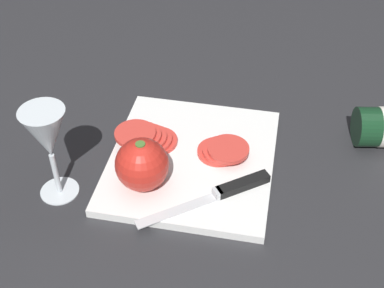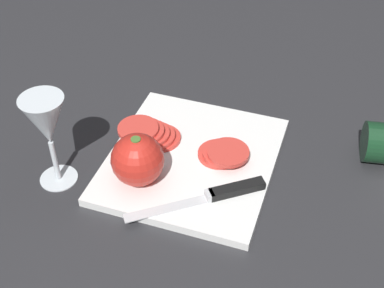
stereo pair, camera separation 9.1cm
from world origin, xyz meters
TOP-DOWN VIEW (x-y plane):
  - ground_plane at (0.00, 0.00)m, footprint 3.00×3.00m
  - cutting_board at (0.05, 0.02)m, footprint 0.31×0.28m
  - wine_glass at (0.16, -0.18)m, footprint 0.07×0.07m
  - whole_tomato at (0.13, -0.05)m, footprint 0.09×0.09m
  - knife at (0.12, 0.10)m, footprint 0.16×0.20m
  - tomato_slice_stack_near at (0.04, 0.07)m, footprint 0.08×0.09m
  - tomato_slice_stack_far at (0.04, -0.07)m, footprint 0.09×0.11m

SIDE VIEW (x-z plane):
  - ground_plane at x=0.00m, z-range 0.00..0.00m
  - cutting_board at x=0.05m, z-range 0.00..0.02m
  - knife at x=0.12m, z-range 0.01..0.03m
  - tomato_slice_stack_near at x=0.04m, z-range 0.02..0.04m
  - tomato_slice_stack_far at x=0.04m, z-range 0.02..0.05m
  - whole_tomato at x=0.13m, z-range 0.02..0.10m
  - wine_glass at x=0.16m, z-range 0.04..0.20m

